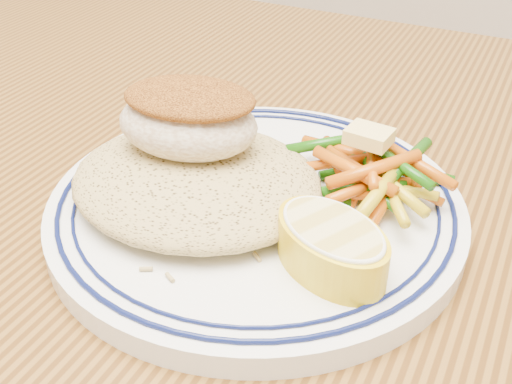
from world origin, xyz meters
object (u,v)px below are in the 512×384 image
object	(u,v)px
rice_pilaf	(196,177)
fish_fillet	(188,117)
dining_table	(221,376)
lemon_wedge	(332,245)
plate	(256,206)
vegetable_pile	(372,174)

from	to	relation	value
rice_pilaf	fish_fillet	size ratio (longest dim) A/B	1.64
dining_table	lemon_wedge	distance (m)	0.14
dining_table	fish_fillet	bearing A→B (deg)	131.97
rice_pilaf	lemon_wedge	size ratio (longest dim) A/B	1.80
plate	lemon_wedge	size ratio (longest dim) A/B	2.94
rice_pilaf	vegetable_pile	xyz separation A→B (m)	(0.09, 0.05, -0.00)
lemon_wedge	plate	bearing A→B (deg)	147.48
dining_table	plate	world-z (taller)	plate
plate	vegetable_pile	size ratio (longest dim) A/B	2.32
lemon_wedge	vegetable_pile	bearing A→B (deg)	91.97
dining_table	plate	size ratio (longest dim) A/B	5.87
fish_fillet	dining_table	bearing A→B (deg)	-48.03
plate	lemon_wedge	world-z (taller)	lemon_wedge
plate	vegetable_pile	xyz separation A→B (m)	(0.06, 0.04, 0.02)
dining_table	vegetable_pile	size ratio (longest dim) A/B	13.64
dining_table	plate	xyz separation A→B (m)	(0.00, 0.05, 0.11)
fish_fillet	vegetable_pile	distance (m)	0.12
plate	lemon_wedge	xyz separation A→B (m)	(0.06, -0.04, 0.02)
plate	vegetable_pile	bearing A→B (deg)	31.39
fish_fillet	lemon_wedge	size ratio (longest dim) A/B	1.10
fish_fillet	rice_pilaf	bearing A→B (deg)	-50.40
plate	fish_fillet	size ratio (longest dim) A/B	2.68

